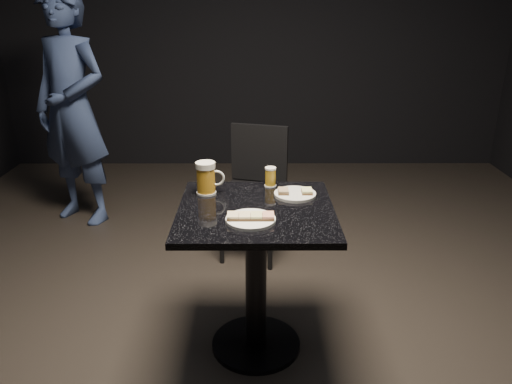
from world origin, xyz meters
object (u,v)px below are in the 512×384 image
patron (72,110)px  beer_mug (206,178)px  beer_tumbler (270,177)px  chair (255,183)px  plate_large (251,220)px  plate_small (295,194)px  table (256,256)px

patron → beer_mug: size_ratio=10.98×
beer_mug → beer_tumbler: 0.33m
patron → beer_tumbler: 1.94m
chair → plate_large: bearing=-90.9°
beer_tumbler → chair: size_ratio=0.11×
plate_small → chair: size_ratio=0.23×
plate_small → chair: chair is taller
patron → beer_tumbler: size_ratio=17.71×
table → chair: 1.03m
table → beer_mug: 0.44m
plate_large → plate_small: bearing=54.5°
plate_small → beer_mug: (-0.42, 0.03, 0.07)m
plate_small → beer_mug: size_ratio=1.27×
beer_mug → table: bearing=-37.7°
chair → plate_small: bearing=-77.7°
chair → beer_mug: bearing=-105.4°
patron → table: 2.12m
table → chair: size_ratio=0.87×
plate_small → table: plate_small is taller
beer_mug → plate_large: bearing=-56.7°
plate_small → patron: bearing=136.9°
table → chair: (-0.00, 1.03, -0.01)m
plate_large → beer_tumbler: size_ratio=2.17×
patron → table: (1.35, -1.60, -0.36)m
plate_large → beer_mug: 0.39m
plate_large → table: size_ratio=0.28×
plate_small → beer_mug: bearing=176.1°
table → chair: chair is taller
plate_small → patron: patron is taller
plate_large → table: 0.29m
patron → plate_large: bearing=-27.7°
beer_tumbler → table: bearing=-104.4°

